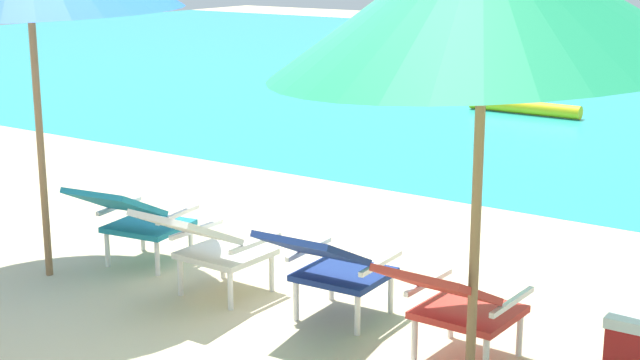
# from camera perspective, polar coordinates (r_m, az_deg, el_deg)

# --- Properties ---
(ground_plane) EXTENTS (40.00, 40.00, 0.00)m
(ground_plane) POSITION_cam_1_polar(r_m,az_deg,el_deg) (9.69, 12.52, -0.04)
(ground_plane) COLOR beige
(swim_buoy) EXTENTS (1.60, 0.18, 0.18)m
(swim_buoy) POSITION_cam_1_polar(r_m,az_deg,el_deg) (13.45, 12.07, 4.26)
(swim_buoy) COLOR yellow
(swim_buoy) RESTS_ON ocean_band
(lounge_chair_far_left) EXTENTS (0.66, 0.94, 0.68)m
(lounge_chair_far_left) POSITION_cam_1_polar(r_m,az_deg,el_deg) (6.92, -11.07, -2.09)
(lounge_chair_far_left) COLOR teal
(lounge_chair_far_left) RESTS_ON ground_plane
(lounge_chair_near_left) EXTENTS (0.56, 0.88, 0.68)m
(lounge_chair_near_left) POSITION_cam_1_polar(r_m,az_deg,el_deg) (6.24, -6.72, -3.69)
(lounge_chair_near_left) COLOR silver
(lounge_chair_near_left) RESTS_ON ground_plane
(lounge_chair_near_right) EXTENTS (0.58, 0.90, 0.68)m
(lounge_chair_near_right) POSITION_cam_1_polar(r_m,az_deg,el_deg) (5.80, 0.56, -4.97)
(lounge_chair_near_right) COLOR navy
(lounge_chair_near_right) RESTS_ON ground_plane
(lounge_chair_far_right) EXTENTS (0.56, 0.89, 0.68)m
(lounge_chair_far_right) POSITION_cam_1_polar(r_m,az_deg,el_deg) (5.26, 8.00, -7.11)
(lounge_chair_far_right) COLOR red
(lounge_chair_far_right) RESTS_ON ground_plane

